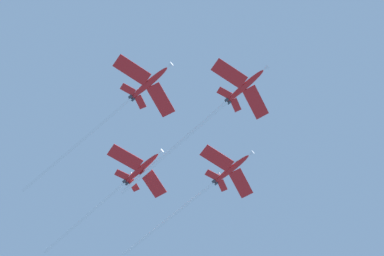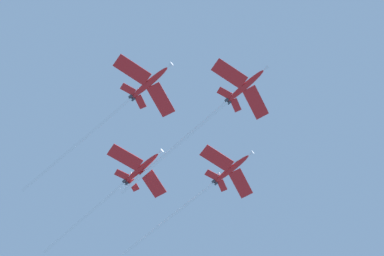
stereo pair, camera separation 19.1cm
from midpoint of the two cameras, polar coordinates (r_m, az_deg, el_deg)
name	(u,v)px [view 1 (the left image)]	position (r m, az deg, el deg)	size (l,w,h in m)	color
jet_lead	(212,114)	(135.28, 2.24, 1.47)	(20.11, 49.93, 9.60)	red
jet_left_wing	(208,188)	(145.32, 1.76, -6.42)	(20.16, 46.77, 8.61)	red
jet_right_wing	(122,106)	(134.27, -7.48, 2.36)	(20.15, 52.16, 8.37)	red
jet_slot	(123,184)	(143.21, -7.37, -6.01)	(20.12, 44.03, 8.36)	red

